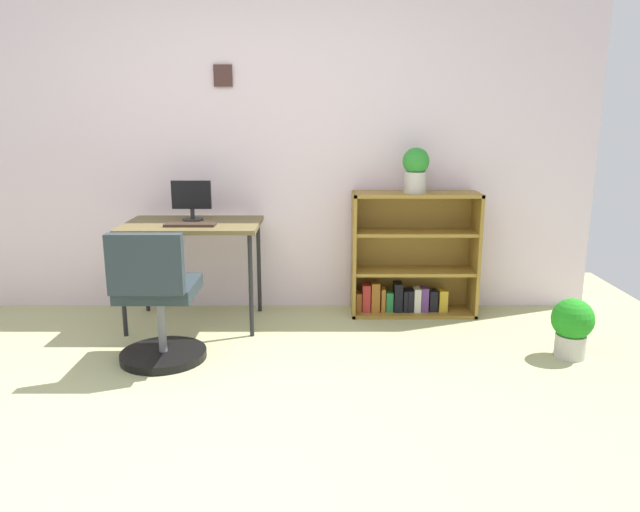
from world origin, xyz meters
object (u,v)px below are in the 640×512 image
at_px(desk, 192,231).
at_px(bookshelf_low, 410,260).
at_px(potted_plant_on_shelf, 415,169).
at_px(keyboard, 189,225).
at_px(monitor, 191,199).
at_px(office_chair, 157,307).
at_px(potted_plant_floor, 571,325).

height_order(desk, bookshelf_low, bookshelf_low).
bearing_deg(potted_plant_on_shelf, keyboard, -168.35).
relative_size(monitor, office_chair, 0.34).
relative_size(keyboard, office_chair, 0.41).
xyz_separation_m(potted_plant_on_shelf, potted_plant_floor, (0.86, -0.83, -0.88)).
height_order(potted_plant_on_shelf, potted_plant_floor, potted_plant_on_shelf).
height_order(keyboard, office_chair, office_chair).
xyz_separation_m(office_chair, bookshelf_low, (1.64, 0.98, 0.05)).
height_order(desk, potted_plant_floor, desk).
bearing_deg(potted_plant_floor, bookshelf_low, 134.18).
xyz_separation_m(keyboard, bookshelf_low, (1.56, 0.38, -0.34)).
bearing_deg(office_chair, keyboard, 81.91).
bearing_deg(keyboard, potted_plant_floor, -11.85).
distance_m(bookshelf_low, potted_plant_on_shelf, 0.69).
xyz_separation_m(desk, office_chair, (-0.07, -0.73, -0.32)).
relative_size(keyboard, potted_plant_floor, 0.91).
bearing_deg(bookshelf_low, keyboard, -166.30).
relative_size(bookshelf_low, potted_plant_floor, 2.46).
bearing_deg(bookshelf_low, office_chair, -149.25).
height_order(monitor, potted_plant_on_shelf, potted_plant_on_shelf).
bearing_deg(office_chair, monitor, 86.07).
relative_size(potted_plant_on_shelf, potted_plant_floor, 0.86).
bearing_deg(potted_plant_on_shelf, office_chair, -150.80).
height_order(desk, keyboard, keyboard).
relative_size(desk, monitor, 3.31).
xyz_separation_m(keyboard, potted_plant_on_shelf, (1.56, 0.32, 0.35)).
xyz_separation_m(monitor, keyboard, (0.03, -0.22, -0.14)).
xyz_separation_m(monitor, office_chair, (-0.06, -0.81, -0.53)).
distance_m(bookshelf_low, potted_plant_floor, 1.25).
bearing_deg(bookshelf_low, desk, -170.92).
relative_size(keyboard, bookshelf_low, 0.37).
bearing_deg(keyboard, desk, 95.79).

